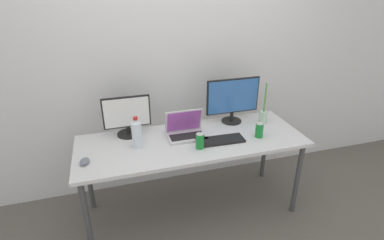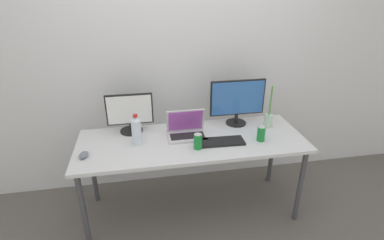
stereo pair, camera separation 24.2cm
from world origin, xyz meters
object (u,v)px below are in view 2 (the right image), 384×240
(soda_can_near_keyboard, at_px, (198,141))
(bamboo_vase, at_px, (269,119))
(monitor_center, at_px, (237,100))
(mouse_by_keyboard, at_px, (84,155))
(monitor_left, at_px, (130,113))
(keyboard_main, at_px, (220,142))
(water_bottle, at_px, (136,130))
(laptop_silver, at_px, (186,130))
(soda_can_by_laptop, at_px, (261,134))
(work_desk, at_px, (192,146))

(soda_can_near_keyboard, bearing_deg, bamboo_vase, 21.14)
(monitor_center, relative_size, bamboo_vase, 1.30)
(mouse_by_keyboard, bearing_deg, soda_can_near_keyboard, 8.91)
(monitor_left, xyz_separation_m, monitor_center, (0.95, -0.01, 0.05))
(monitor_center, xyz_separation_m, bamboo_vase, (0.27, -0.11, -0.16))
(keyboard_main, distance_m, mouse_by_keyboard, 1.06)
(mouse_by_keyboard, distance_m, water_bottle, 0.43)
(monitor_center, height_order, mouse_by_keyboard, monitor_center)
(laptop_silver, distance_m, keyboard_main, 0.30)
(soda_can_by_laptop, bearing_deg, mouse_by_keyboard, -179.72)
(monitor_left, bearing_deg, work_desk, -25.92)
(work_desk, distance_m, soda_can_near_keyboard, 0.20)
(monitor_center, bearing_deg, water_bottle, -166.44)
(monitor_left, distance_m, mouse_by_keyboard, 0.53)
(work_desk, relative_size, water_bottle, 7.31)
(keyboard_main, xyz_separation_m, soda_can_by_laptop, (0.34, -0.02, 0.05))
(soda_can_near_keyboard, bearing_deg, monitor_center, 41.15)
(soda_can_by_laptop, bearing_deg, work_desk, 168.27)
(water_bottle, distance_m, bamboo_vase, 1.18)
(bamboo_vase, bearing_deg, soda_can_near_keyboard, -158.86)
(water_bottle, height_order, soda_can_near_keyboard, water_bottle)
(mouse_by_keyboard, height_order, water_bottle, water_bottle)
(water_bottle, bearing_deg, mouse_by_keyboard, -161.26)
(soda_can_by_laptop, xyz_separation_m, bamboo_vase, (0.17, 0.24, 0.01))
(keyboard_main, height_order, soda_can_near_keyboard, soda_can_near_keyboard)
(laptop_silver, distance_m, water_bottle, 0.42)
(monitor_center, relative_size, laptop_silver, 1.54)
(mouse_by_keyboard, bearing_deg, soda_can_by_laptop, 11.02)
(soda_can_by_laptop, bearing_deg, soda_can_near_keyboard, -176.31)
(bamboo_vase, bearing_deg, keyboard_main, -156.90)
(monitor_center, xyz_separation_m, water_bottle, (-0.91, -0.22, -0.11))
(laptop_silver, height_order, mouse_by_keyboard, laptop_silver)
(monitor_left, bearing_deg, laptop_silver, -19.58)
(monitor_center, distance_m, soda_can_near_keyboard, 0.60)
(mouse_by_keyboard, bearing_deg, monitor_left, 56.72)
(monitor_left, height_order, mouse_by_keyboard, monitor_left)
(work_desk, height_order, monitor_center, monitor_center)
(soda_can_near_keyboard, distance_m, soda_can_by_laptop, 0.54)
(keyboard_main, bearing_deg, monitor_center, 55.31)
(soda_can_by_laptop, height_order, bamboo_vase, bamboo_vase)
(soda_can_near_keyboard, xyz_separation_m, soda_can_by_laptop, (0.54, 0.03, 0.00))
(monitor_left, height_order, laptop_silver, monitor_left)
(keyboard_main, xyz_separation_m, water_bottle, (-0.66, 0.11, 0.11))
(monitor_left, height_order, soda_can_near_keyboard, monitor_left)
(water_bottle, xyz_separation_m, soda_can_by_laptop, (1.01, -0.13, -0.06))
(work_desk, distance_m, bamboo_vase, 0.75)
(monitor_left, relative_size, water_bottle, 1.53)
(monitor_left, relative_size, bamboo_vase, 1.03)
(monitor_center, xyz_separation_m, mouse_by_keyboard, (-1.31, -0.35, -0.21))
(monitor_left, xyz_separation_m, laptop_silver, (0.46, -0.16, -0.13))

